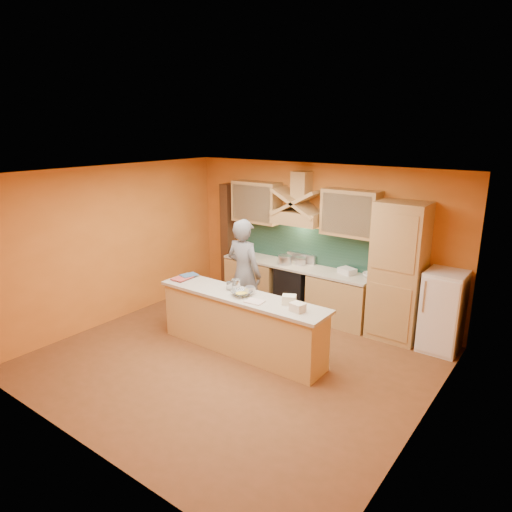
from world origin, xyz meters
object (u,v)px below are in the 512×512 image
Objects in this scene: fridge at (443,311)px; kitchen_scale at (250,291)px; stove at (295,288)px; mixing_bowl at (242,293)px; person at (244,274)px.

fridge is 3.02m from kitchen_scale.
stove is 2.01m from mixing_bowl.
person reaches higher than mixing_bowl.
stove is at bearing 96.69° from mixing_bowl.
fridge is (2.70, 0.00, 0.20)m from stove.
stove is 2.71m from fridge.
mixing_bowl is at bearing -142.16° from fridge.
stove is at bearing -104.79° from person.
fridge is 10.52× the size of kitchen_scale.
kitchen_scale is at bearing -80.94° from stove.
fridge is 3.15m from mixing_bowl.
kitchen_scale reaches higher than mixing_bowl.
mixing_bowl is (0.58, -0.81, 0.02)m from person.
kitchen_scale is 0.15m from mixing_bowl.
fridge is at bearing 37.84° from mixing_bowl.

